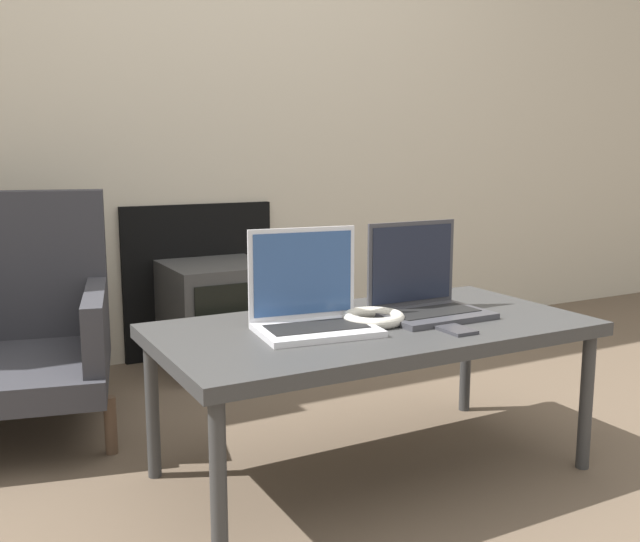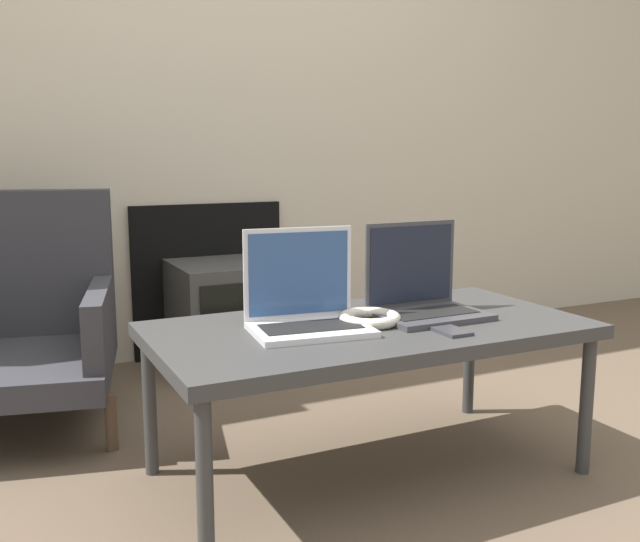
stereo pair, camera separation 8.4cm
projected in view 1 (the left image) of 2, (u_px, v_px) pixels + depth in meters
The scene contains 9 objects.
ground_plane at pixel (461, 537), 1.63m from camera, with size 14.00×14.00×0.00m, color brown.
wall_back at pixel (198, 48), 2.93m from camera, with size 7.00×0.08×2.60m.
table at pixel (373, 336), 1.89m from camera, with size 1.14×0.59×0.42m.
laptop_left at pixel (311, 306), 1.82m from camera, with size 0.32×0.25×0.26m.
laptop_right at pixel (424, 293), 1.98m from camera, with size 0.30×0.22×0.26m.
headphones at pixel (375, 317), 1.89m from camera, with size 0.17×0.17×0.03m.
phone at pixel (453, 329), 1.81m from camera, with size 0.07×0.12×0.01m.
tv at pixel (218, 316), 2.87m from camera, with size 0.40×0.43×0.43m.
armchair at pixel (5, 320), 2.24m from camera, with size 0.74×0.76×0.74m.
Camera 1 is at (-0.99, -1.17, 0.87)m, focal length 40.00 mm.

